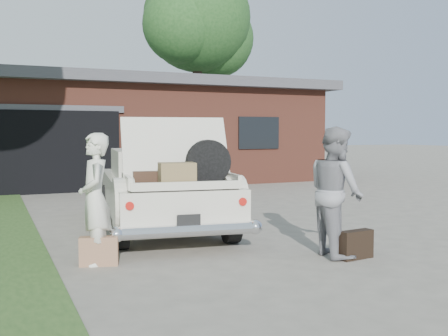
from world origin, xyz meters
name	(u,v)px	position (x,y,z in m)	size (l,w,h in m)	color
ground	(242,249)	(0.00, 0.00, 0.00)	(90.00, 90.00, 0.00)	gray
house	(121,131)	(0.98, 11.47, 1.67)	(12.80, 7.80, 3.30)	brown
tree_right	(199,25)	(5.54, 15.72, 6.41)	(5.50, 4.79, 9.10)	#38281E
sedan	(161,188)	(-0.53, 2.05, 0.69)	(2.46, 4.89, 1.85)	beige
woman_left	(95,199)	(-2.01, 0.01, 0.81)	(0.59, 0.39, 1.63)	silver
woman_right	(336,191)	(0.97, -0.84, 0.85)	(0.83, 0.65, 1.71)	gray
suitcase_left	(99,251)	(-1.99, -0.10, 0.18)	(0.46, 0.15, 0.36)	#9E6F50
suitcase_right	(356,245)	(1.11, -1.11, 0.19)	(0.48, 0.15, 0.37)	black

